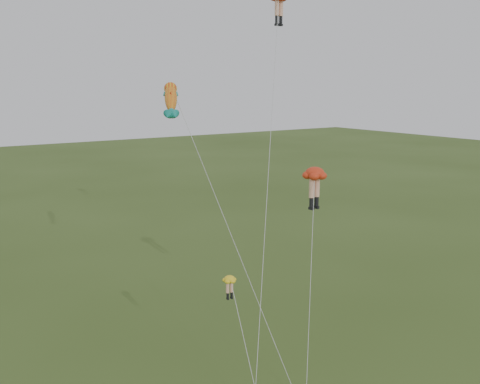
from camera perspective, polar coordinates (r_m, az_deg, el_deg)
legs_kite_red_high at (r=39.67m, az=4.14°, el=19.22°), size 9.93×10.78×24.61m
legs_kite_red_mid at (r=34.79m, az=7.97°, el=1.45°), size 5.49×5.80×12.98m
legs_kite_yellow at (r=30.12m, az=-0.87°, el=-10.50°), size 0.88×3.88×7.76m
fish_kite at (r=35.33m, az=-7.31°, el=9.81°), size 4.24×10.82×18.58m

